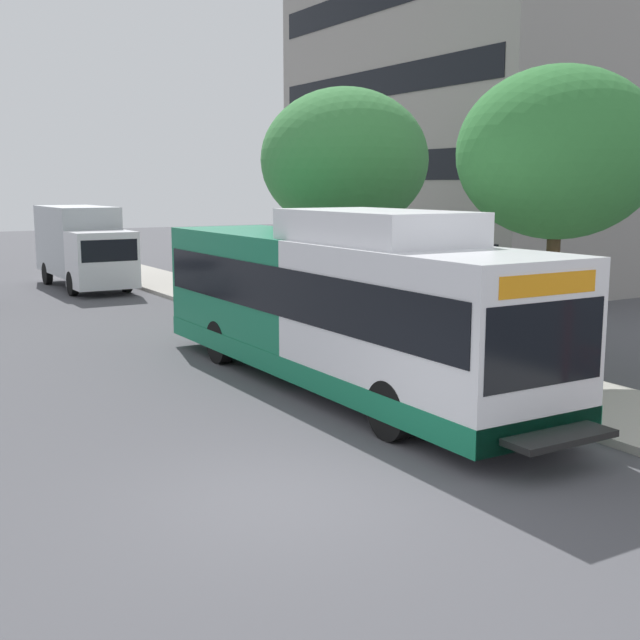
# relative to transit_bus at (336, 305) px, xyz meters

# --- Properties ---
(ground_plane) EXTENTS (120.00, 120.00, 0.00)m
(ground_plane) POSITION_rel_transit_bus_xyz_m (-3.85, 3.16, -1.70)
(ground_plane) COLOR #4C4C51
(sidewalk_curb) EXTENTS (3.00, 56.00, 0.14)m
(sidewalk_curb) POSITION_rel_transit_bus_xyz_m (3.15, 1.16, -1.63)
(sidewalk_curb) COLOR #A8A399
(sidewalk_curb) RESTS_ON ground
(transit_bus) EXTENTS (2.58, 12.25, 3.65)m
(transit_bus) POSITION_rel_transit_bus_xyz_m (0.00, 0.00, 0.00)
(transit_bus) COLOR white
(transit_bus) RESTS_ON ground
(street_tree_near_stop) EXTENTS (4.11, 4.11, 6.36)m
(street_tree_near_stop) POSITION_rel_transit_bus_xyz_m (4.11, -1.92, 3.03)
(street_tree_near_stop) COLOR #4C3823
(street_tree_near_stop) RESTS_ON sidewalk_curb
(street_tree_mid_block) EXTENTS (4.79, 4.79, 6.71)m
(street_tree_mid_block) POSITION_rel_transit_bus_xyz_m (4.07, 6.08, 3.10)
(street_tree_mid_block) COLOR #4C3823
(street_tree_mid_block) RESTS_ON sidewalk_curb
(box_truck_background) EXTENTS (2.32, 7.01, 3.25)m
(box_truck_background) POSITION_rel_transit_bus_xyz_m (-0.06, 19.10, 0.04)
(box_truck_background) COLOR silver
(box_truck_background) RESTS_ON ground
(lattice_comm_tower) EXTENTS (1.10, 1.10, 24.61)m
(lattice_comm_tower) POSITION_rel_transit_bus_xyz_m (16.12, 28.82, 6.36)
(lattice_comm_tower) COLOR #B7B7BC
(lattice_comm_tower) RESTS_ON ground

